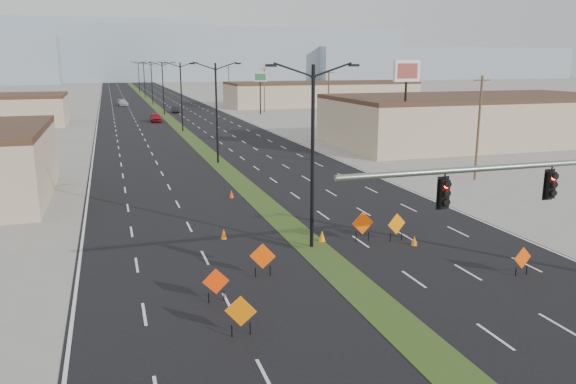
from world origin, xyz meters
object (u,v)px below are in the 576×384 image
object	(u,v)px
streetlight_5	(144,78)
cone_3	(231,194)
streetlight_2	(181,95)
cone_1	(322,236)
car_left	(156,118)
pole_sign_east_near	(406,78)
streetlight_4	(152,82)
streetlight_6	(139,76)
construction_sign_0	(241,313)
pole_sign_east_far	(260,81)
cone_2	(414,241)
cone_0	(224,234)
car_far	(123,103)
construction_sign_5	(522,259)
streetlight_1	(217,110)
streetlight_3	(163,87)
car_mid	(175,110)
streetlight_0	(313,152)
construction_sign_2	(263,257)
construction_sign_3	(363,224)
construction_sign_1	(216,283)
construction_sign_4	(397,225)

from	to	relation	value
streetlight_5	cone_3	distance (m)	127.31
streetlight_2	cone_1	size ratio (longest dim) A/B	14.53
car_left	pole_sign_east_near	distance (m)	51.00
streetlight_5	cone_3	size ratio (longest dim) A/B	16.64
streetlight_4	streetlight_6	bearing A→B (deg)	90.00
construction_sign_0	pole_sign_east_far	size ratio (longest dim) A/B	0.20
cone_1	cone_2	xyz separation A→B (m)	(4.74, -2.18, -0.06)
pole_sign_east_near	cone_0	bearing A→B (deg)	-148.41
car_far	construction_sign_5	xyz separation A→B (m)	(15.34, -116.72, 0.11)
streetlight_1	cone_2	world-z (taller)	streetlight_1
streetlight_3	car_mid	distance (m)	6.65
streetlight_0	construction_sign_5	xyz separation A→B (m)	(8.26, -7.09, -4.57)
streetlight_0	streetlight_5	size ratio (longest dim) A/B	1.00
cone_1	construction_sign_2	bearing A→B (deg)	-138.32
streetlight_0	pole_sign_east_near	xyz separation A→B (m)	(19.93, 25.70, 3.03)
streetlight_4	construction_sign_0	world-z (taller)	streetlight_4
car_far	pole_sign_east_far	size ratio (longest dim) A/B	0.62
car_far	construction_sign_2	size ratio (longest dim) A/B	3.02
streetlight_6	cone_3	world-z (taller)	streetlight_6
streetlight_4	construction_sign_3	world-z (taller)	streetlight_4
streetlight_0	cone_0	bearing A→B (deg)	146.18
streetlight_2	construction_sign_1	xyz separation A→B (m)	(-6.44, -61.68, -4.52)
streetlight_1	construction_sign_4	size ratio (longest dim) A/B	6.00
streetlight_6	car_left	xyz separation A→B (m)	(-2.69, -97.25, -4.66)
streetlight_3	pole_sign_east_far	world-z (taller)	streetlight_3
construction_sign_5	construction_sign_2	bearing A→B (deg)	155.02
cone_2	construction_sign_3	bearing A→B (deg)	148.51
cone_0	pole_sign_east_far	size ratio (longest dim) A/B	0.08
car_mid	car_far	bearing A→B (deg)	116.32
streetlight_4	cone_1	xyz separation A→B (m)	(0.89, -111.31, -5.07)
streetlight_1	construction_sign_3	bearing A→B (deg)	-83.62
car_mid	construction_sign_1	size ratio (longest dim) A/B	2.56
cone_1	streetlight_5	bearing A→B (deg)	90.37
construction_sign_0	pole_sign_east_far	xyz separation A→B (m)	(24.22, 88.10, 5.58)
streetlight_2	cone_0	world-z (taller)	streetlight_2
streetlight_4	streetlight_6	xyz separation A→B (m)	(0.00, 56.00, 0.00)
streetlight_5	cone_0	bearing A→B (deg)	-91.84
construction_sign_1	pole_sign_east_far	distance (m)	88.44
car_far	construction_sign_3	size ratio (longest dim) A/B	2.82
streetlight_2	cone_1	distance (m)	55.55
car_far	cone_1	world-z (taller)	car_far
cone_0	cone_3	world-z (taller)	cone_0
streetlight_6	construction_sign_4	bearing A→B (deg)	-88.29
streetlight_4	cone_1	size ratio (longest dim) A/B	14.53
car_mid	construction_sign_4	bearing A→B (deg)	-86.03
car_left	construction_sign_2	xyz separation A→B (m)	(-1.07, -74.20, 0.23)
cone_3	cone_1	bearing A→B (deg)	-77.33
car_far	streetlight_3	bearing A→B (deg)	-80.51
construction_sign_2	cone_1	world-z (taller)	construction_sign_2
streetlight_3	car_far	world-z (taller)	streetlight_3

